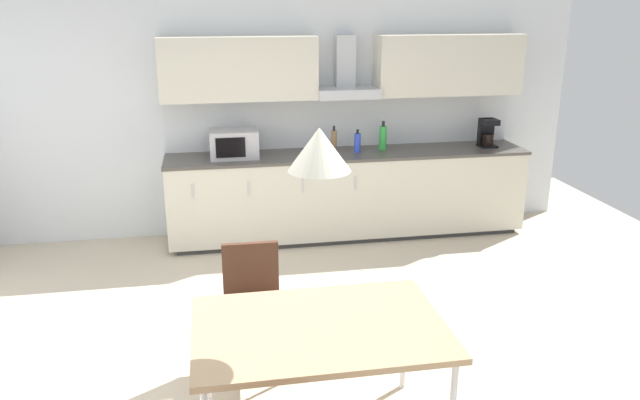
# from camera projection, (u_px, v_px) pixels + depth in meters

# --- Properties ---
(ground_plane) EXTENTS (8.63, 8.12, 0.02)m
(ground_plane) POSITION_uv_depth(u_px,v_px,m) (295.00, 363.00, 4.38)
(ground_plane) COLOR beige
(wall_back) EXTENTS (6.90, 0.10, 2.51)m
(wall_back) POSITION_uv_depth(u_px,v_px,m) (257.00, 116.00, 6.57)
(wall_back) COLOR silver
(wall_back) RESTS_ON ground_plane
(kitchen_counter) EXTENTS (3.77, 0.67, 0.91)m
(kitchen_counter) POSITION_uv_depth(u_px,v_px,m) (348.00, 194.00, 6.63)
(kitchen_counter) COLOR #333333
(kitchen_counter) RESTS_ON ground_plane
(backsplash_tile) EXTENTS (3.75, 0.02, 0.53)m
(backsplash_tile) POSITION_uv_depth(u_px,v_px,m) (343.00, 122.00, 6.69)
(backsplash_tile) COLOR silver
(backsplash_tile) RESTS_ON kitchen_counter
(upper_wall_cabinets) EXTENTS (3.75, 0.40, 0.62)m
(upper_wall_cabinets) POSITION_uv_depth(u_px,v_px,m) (347.00, 67.00, 6.37)
(upper_wall_cabinets) COLOR beige
(microwave) EXTENTS (0.48, 0.35, 0.28)m
(microwave) POSITION_uv_depth(u_px,v_px,m) (234.00, 144.00, 6.24)
(microwave) COLOR #ADADB2
(microwave) RESTS_ON kitchen_counter
(coffee_maker) EXTENTS (0.18, 0.19, 0.30)m
(coffee_maker) POSITION_uv_depth(u_px,v_px,m) (487.00, 132.00, 6.72)
(coffee_maker) COLOR black
(coffee_maker) RESTS_ON kitchen_counter
(bottle_green) EXTENTS (0.08, 0.08, 0.31)m
(bottle_green) POSITION_uv_depth(u_px,v_px,m) (383.00, 138.00, 6.57)
(bottle_green) COLOR green
(bottle_green) RESTS_ON kitchen_counter
(bottle_blue) EXTENTS (0.07, 0.07, 0.24)m
(bottle_blue) POSITION_uv_depth(u_px,v_px,m) (357.00, 143.00, 6.46)
(bottle_blue) COLOR blue
(bottle_blue) RESTS_ON kitchen_counter
(bottle_brown) EXTENTS (0.06, 0.06, 0.27)m
(bottle_brown) POSITION_uv_depth(u_px,v_px,m) (334.00, 141.00, 6.48)
(bottle_brown) COLOR brown
(bottle_brown) RESTS_ON kitchen_counter
(dining_table) EXTENTS (1.37, 0.93, 0.74)m
(dining_table) POSITION_uv_depth(u_px,v_px,m) (319.00, 332.00, 3.40)
(dining_table) COLOR tan
(dining_table) RESTS_ON ground_plane
(chair_far_left) EXTENTS (0.41, 0.41, 0.87)m
(chair_far_left) POSITION_uv_depth(u_px,v_px,m) (252.00, 295.00, 4.19)
(chair_far_left) COLOR #4C2D1E
(chair_far_left) RESTS_ON ground_plane
(pendant_lamp) EXTENTS (0.32, 0.32, 0.22)m
(pendant_lamp) POSITION_uv_depth(u_px,v_px,m) (319.00, 149.00, 3.08)
(pendant_lamp) COLOR silver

